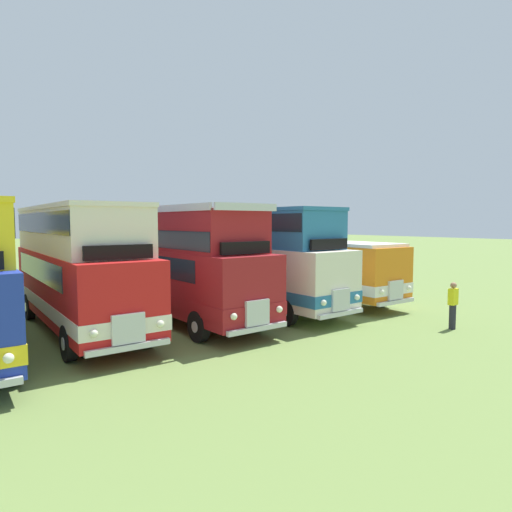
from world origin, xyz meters
TOP-DOWN VIEW (x-y plane):
  - ground_plane at (0.00, 0.00)m, footprint 200.00×200.00m
  - bus_third_in_row at (-1.89, 0.33)m, footprint 2.91×10.24m
  - bus_fourth_in_row at (1.89, 0.24)m, footprint 2.62×10.94m
  - bus_fifth_in_row at (5.68, 0.24)m, footprint 2.62×11.06m
  - bus_sixth_in_row at (9.46, -0.01)m, footprint 2.92×10.44m
  - marshal_person at (9.01, -7.81)m, footprint 0.36×0.24m

SIDE VIEW (x-z plane):
  - ground_plane at x=0.00m, z-range 0.00..0.00m
  - marshal_person at x=9.01m, z-range 0.02..1.75m
  - bus_sixth_in_row at x=9.46m, z-range 0.26..3.25m
  - bus_fourth_in_row at x=1.89m, z-range 0.10..4.62m
  - bus_third_in_row at x=-1.89m, z-range 0.22..4.71m
  - bus_fifth_in_row at x=5.68m, z-range 0.23..4.72m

